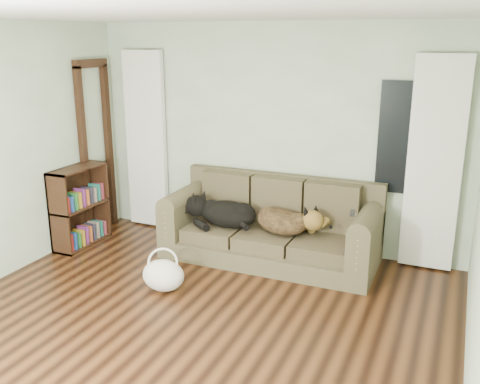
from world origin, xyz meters
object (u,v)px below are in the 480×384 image
at_px(sofa, 270,222).
at_px(dog_black_lab, 225,214).
at_px(tote_bag, 163,275).
at_px(bookshelf, 80,205).
at_px(dog_shepherd, 285,221).

bearing_deg(sofa, dog_black_lab, -174.98).
relative_size(sofa, dog_black_lab, 3.47).
height_order(dog_black_lab, tote_bag, dog_black_lab).
bearing_deg(dog_black_lab, tote_bag, -87.54).
relative_size(tote_bag, bookshelf, 0.45).
distance_m(sofa, tote_bag, 1.37).
xyz_separation_m(tote_bag, bookshelf, (-1.55, 0.69, 0.34)).
distance_m(sofa, dog_black_lab, 0.53).
bearing_deg(dog_black_lab, bookshelf, -155.51).
bearing_deg(sofa, dog_shepherd, -4.90).
relative_size(dog_black_lab, tote_bag, 1.58).
height_order(tote_bag, bookshelf, bookshelf).
relative_size(dog_black_lab, bookshelf, 0.71).
distance_m(tote_bag, bookshelf, 1.73).
distance_m(sofa, bookshelf, 2.30).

